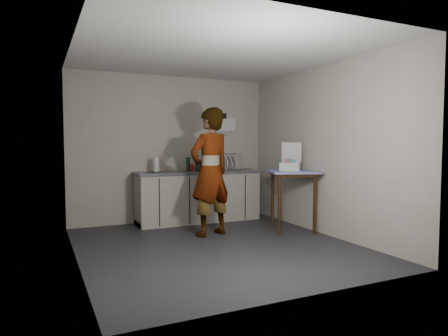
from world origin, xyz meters
name	(u,v)px	position (x,y,z in m)	size (l,w,h in m)	color
ground	(217,246)	(0.00, 0.00, 0.00)	(4.00, 4.00, 0.00)	#242428
wall_back	(172,149)	(0.00, 1.99, 1.30)	(3.60, 0.02, 2.60)	#B3AC9C
wall_right	(322,150)	(1.79, 0.00, 1.30)	(0.02, 4.00, 2.60)	#B3AC9C
wall_left	(76,153)	(-1.79, 0.00, 1.30)	(0.02, 4.00, 2.60)	#B3AC9C
ceiling	(216,54)	(0.00, 0.00, 2.60)	(3.60, 4.00, 0.01)	silver
kitchen_counter	(198,198)	(0.40, 1.70, 0.43)	(2.24, 0.62, 0.91)	black
wall_shelf	(223,125)	(1.00, 1.92, 1.75)	(0.42, 0.18, 0.37)	silver
side_table	(293,178)	(1.50, 0.36, 0.84)	(0.97, 0.97, 0.97)	#3B230D
standing_man	(210,172)	(0.17, 0.62, 0.97)	(0.71, 0.47, 1.94)	#B2A593
soap_bottle	(198,163)	(0.36, 1.63, 1.05)	(0.11, 0.11, 0.28)	black
soda_can	(192,167)	(0.30, 1.72, 0.97)	(0.07, 0.07, 0.13)	red
dark_bottle	(188,164)	(0.22, 1.73, 1.03)	(0.07, 0.07, 0.24)	black
paper_towel	(156,165)	(-0.37, 1.69, 1.03)	(0.14, 0.14, 0.25)	black
dish_rack	(230,166)	(1.03, 1.71, 0.98)	(0.44, 0.33, 0.31)	silver
bakery_box	(290,164)	(1.47, 0.39, 1.07)	(0.46, 0.46, 0.45)	silver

